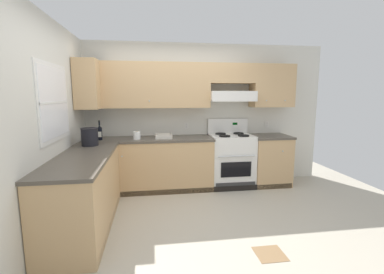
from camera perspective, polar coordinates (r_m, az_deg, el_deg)
name	(u,v)px	position (r m, az deg, el deg)	size (l,w,h in m)	color
ground_plane	(185,220)	(3.75, -1.52, -17.07)	(7.04, 7.04, 0.00)	#B2AA99
floor_accent_tile	(270,254)	(3.17, 16.13, -22.60)	(0.30, 0.30, 0.01)	olive
wall_back	(196,104)	(4.94, 0.88, 7.04)	(4.68, 0.57, 2.55)	silver
wall_left	(56,119)	(3.78, -26.84, 3.42)	(0.47, 4.00, 2.55)	silver
counter_back_run	(180,163)	(4.76, -2.62, -5.57)	(3.60, 0.65, 0.91)	tan
counter_left_run	(85,192)	(3.64, -21.70, -10.80)	(0.63, 1.91, 0.91)	tan
stove	(231,160)	(4.94, 8.28, -4.78)	(0.76, 0.62, 1.20)	white
wine_bottle	(100,132)	(4.65, -18.91, 0.96)	(0.07, 0.08, 0.32)	black
bowl	(164,137)	(4.62, -6.00, 0.05)	(0.28, 0.27, 0.07)	beige
bucket	(90,136)	(4.18, -20.81, 0.12)	(0.25, 0.25, 0.26)	black
paper_towel_roll	(137,135)	(4.57, -11.60, 0.34)	(0.12, 0.12, 0.13)	white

